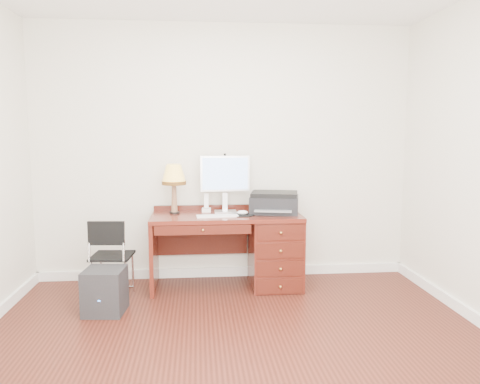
{
  "coord_description": "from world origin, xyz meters",
  "views": [
    {
      "loc": [
        -0.29,
        -3.24,
        1.57
      ],
      "look_at": [
        0.12,
        1.2,
        1.0
      ],
      "focal_mm": 35.0,
      "sensor_mm": 36.0,
      "label": 1
    }
  ],
  "objects": [
    {
      "name": "equipment_box",
      "position": [
        -1.1,
        0.79,
        0.2
      ],
      "size": [
        0.37,
        0.37,
        0.39
      ],
      "primitive_type": "cube",
      "rotation": [
        0.0,
        0.0,
        -0.1
      ],
      "color": "black",
      "rests_on": "ground"
    },
    {
      "name": "monitor",
      "position": [
        -0.0,
        1.54,
        1.12
      ],
      "size": [
        0.51,
        0.18,
        0.58
      ],
      "rotation": [
        0.0,
        0.0,
        0.06
      ],
      "color": "silver",
      "rests_on": "desk"
    },
    {
      "name": "room_shell",
      "position": [
        0.0,
        0.63,
        0.05
      ],
      "size": [
        4.0,
        4.0,
        4.0
      ],
      "color": "silver",
      "rests_on": "ground"
    },
    {
      "name": "pen_cup",
      "position": [
        0.4,
        1.62,
        0.79
      ],
      "size": [
        0.07,
        0.07,
        0.09
      ],
      "primitive_type": "cylinder",
      "color": "black",
      "rests_on": "desk"
    },
    {
      "name": "desk",
      "position": [
        0.32,
        1.4,
        0.41
      ],
      "size": [
        1.5,
        0.67,
        0.75
      ],
      "color": "#5B1C13",
      "rests_on": "ground"
    },
    {
      "name": "phone",
      "position": [
        -0.2,
        1.56,
        0.81
      ],
      "size": [
        0.1,
        0.1,
        0.19
      ],
      "rotation": [
        0.0,
        0.0,
        -0.06
      ],
      "color": "white",
      "rests_on": "desk"
    },
    {
      "name": "leg_lamp",
      "position": [
        -0.52,
        1.49,
        1.12
      ],
      "size": [
        0.24,
        0.24,
        0.5
      ],
      "color": "black",
      "rests_on": "desk"
    },
    {
      "name": "ground",
      "position": [
        0.0,
        0.0,
        0.0
      ],
      "size": [
        4.0,
        4.0,
        0.0
      ],
      "primitive_type": "plane",
      "color": "#35120C",
      "rests_on": "ground"
    },
    {
      "name": "printer",
      "position": [
        0.5,
        1.45,
        0.86
      ],
      "size": [
        0.56,
        0.47,
        0.22
      ],
      "rotation": [
        0.0,
        0.0,
        -0.22
      ],
      "color": "black",
      "rests_on": "desk"
    },
    {
      "name": "mouse_pad",
      "position": [
        0.16,
        1.33,
        0.76
      ],
      "size": [
        0.24,
        0.24,
        0.05
      ],
      "color": "black",
      "rests_on": "desk"
    },
    {
      "name": "keyboard",
      "position": [
        -0.1,
        1.27,
        0.76
      ],
      "size": [
        0.41,
        0.15,
        0.02
      ],
      "primitive_type": "cube",
      "rotation": [
        0.0,
        0.0,
        0.09
      ],
      "color": "white",
      "rests_on": "desk"
    },
    {
      "name": "chair",
      "position": [
        -1.1,
        1.09,
        0.47
      ],
      "size": [
        0.4,
        0.4,
        0.78
      ],
      "rotation": [
        0.0,
        0.0,
        -0.08
      ],
      "color": "black",
      "rests_on": "ground"
    }
  ]
}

